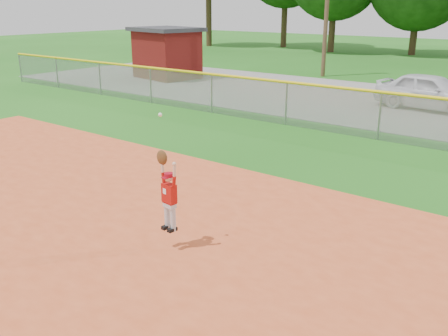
{
  "coord_description": "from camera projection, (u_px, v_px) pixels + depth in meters",
  "views": [
    {
      "loc": [
        5.41,
        -4.89,
        4.06
      ],
      "look_at": [
        -0.06,
        2.2,
        1.1
      ],
      "focal_mm": 40.0,
      "sensor_mm": 36.0,
      "label": 1
    }
  ],
  "objects": [
    {
      "name": "ground",
      "position": [
        144.0,
        267.0,
        8.08
      ],
      "size": [
        120.0,
        120.0,
        0.0
      ],
      "primitive_type": "plane",
      "color": "#1E5F15",
      "rests_on": "ground"
    },
    {
      "name": "parking_strip",
      "position": [
        434.0,
        109.0,
        20.11
      ],
      "size": [
        44.0,
        10.0,
        0.03
      ],
      "primitive_type": "cube",
      "color": "slate",
      "rests_on": "ground"
    },
    {
      "name": "car_white_a",
      "position": [
        430.0,
        92.0,
        19.72
      ],
      "size": [
        4.36,
        2.08,
        1.44
      ],
      "primitive_type": "imported",
      "rotation": [
        0.0,
        0.0,
        1.48
      ],
      "color": "silver",
      "rests_on": "parking_strip"
    },
    {
      "name": "utility_shed",
      "position": [
        167.0,
        53.0,
        28.04
      ],
      "size": [
        4.23,
        3.56,
        2.81
      ],
      "color": "#4F0E0B",
      "rests_on": "ground"
    },
    {
      "name": "outfield_fence",
      "position": [
        380.0,
        112.0,
        15.33
      ],
      "size": [
        40.06,
        0.1,
        1.55
      ],
      "color": "gray",
      "rests_on": "ground"
    },
    {
      "name": "ballplayer",
      "position": [
        168.0,
        192.0,
        8.32
      ],
      "size": [
        0.46,
        0.21,
        2.01
      ],
      "color": "silver",
      "rests_on": "ground"
    }
  ]
}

